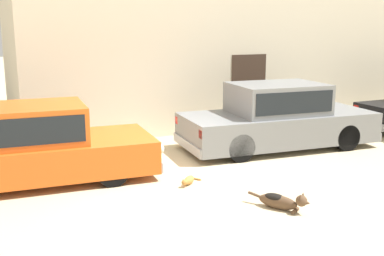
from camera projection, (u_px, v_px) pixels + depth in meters
ground_plane at (176, 177)px, 9.15m from camera, size 80.00×80.00×0.00m
parked_sedan_nearest at (30, 144)px, 8.76m from camera, size 4.79×2.13×1.46m
parked_sedan_second at (278, 116)px, 11.23m from camera, size 4.87×2.18×1.55m
stray_dog_spotted at (281, 201)px, 7.52m from camera, size 0.62×0.95×0.34m
stray_cat at (189, 180)px, 8.70m from camera, size 0.51×0.46×0.17m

